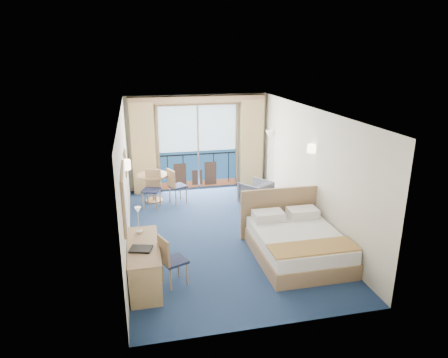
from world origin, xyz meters
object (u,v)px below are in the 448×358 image
round_table (153,181)px  table_chair_b (152,186)px  armchair (256,193)px  bed (296,242)px  desk (145,275)px  floor_lamp (269,146)px  table_chair_a (175,184)px  desk_chair (170,258)px  nightstand (294,211)px

round_table → table_chair_b: size_ratio=0.86×
armchair → bed: bearing=54.5°
desk → table_chair_b: bearing=85.5°
armchair → floor_lamp: (0.66, 0.99, 1.01)m
desk → round_table: (0.36, 4.42, 0.16)m
table_chair_a → table_chair_b: size_ratio=0.96×
armchair → round_table: 2.73m
armchair → desk_chair: bearing=17.8°
nightstand → table_chair_a: size_ratio=0.61×
floor_lamp → desk_chair: size_ratio=1.93×
round_table → table_chair_a: size_ratio=0.89×
bed → armchair: bearing=89.4°
armchair → desk: (-2.94, -3.55, 0.08)m
armchair → desk_chair: desk_chair is taller
desk → desk_chair: size_ratio=1.70×
nightstand → desk_chair: desk_chair is taller
armchair → table_chair_a: (-2.03, 0.61, 0.20)m
round_table → desk_chair: bearing=-89.2°
bed → table_chair_a: size_ratio=2.23×
table_chair_b → bed: bearing=-30.6°
floor_lamp → desk: 5.88m
round_table → table_chair_b: 0.39m
desk_chair → round_table: size_ratio=1.10×
floor_lamp → desk: bearing=-128.4°
armchair → floor_lamp: bearing=-158.5°
armchair → table_chair_b: table_chair_b is taller
round_table → table_chair_b: bearing=-96.5°
table_chair_a → desk: bearing=144.1°
table_chair_a → table_chair_b: table_chair_b is taller
desk_chair → table_chair_b: size_ratio=0.94×
desk_chair → round_table: (-0.06, 4.17, 0.05)m
nightstand → bed: bearing=-110.6°
bed → desk: bearing=-166.0°
desk → table_chair_a: 4.26m
armchair → table_chair_a: table_chair_a is taller
armchair → round_table: (-2.58, 0.87, 0.24)m
armchair → table_chair_a: 2.13m
desk_chair → armchair: bearing=-59.4°
floor_lamp → table_chair_b: size_ratio=1.82×
bed → armchair: size_ratio=2.91×
desk_chair → table_chair_b: 3.79m
nightstand → desk_chair: (-3.06, -2.01, 0.23)m
armchair → table_chair_b: bearing=-45.3°
bed → armchair: (0.03, 2.83, 0.02)m
nightstand → table_chair_b: (-3.17, 1.77, 0.26)m
desk_chair → round_table: bearing=-21.2°
floor_lamp → desk: (-3.60, -4.55, -0.93)m
table_chair_a → table_chair_b: bearing=78.2°
bed → desk: 3.00m
armchair → floor_lamp: 1.56m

